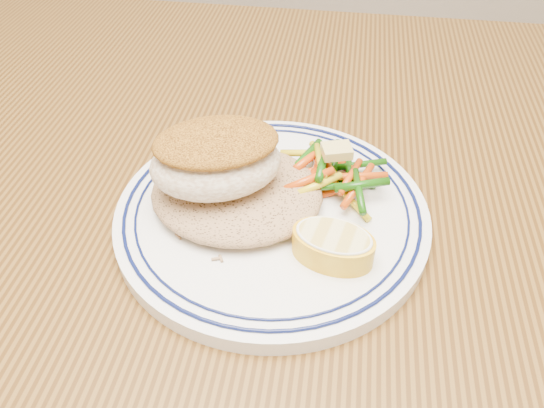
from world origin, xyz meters
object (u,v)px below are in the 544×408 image
(rice_pilaf, at_px, (237,189))
(vegetable_pile, at_px, (331,173))
(plate, at_px, (272,213))
(fish_fillet, at_px, (216,158))
(lemon_wedge, at_px, (333,245))
(dining_table, at_px, (315,279))

(rice_pilaf, bearing_deg, vegetable_pile, 24.36)
(rice_pilaf, bearing_deg, plate, -7.24)
(plate, xyz_separation_m, vegetable_pile, (0.05, 0.04, 0.02))
(fish_fillet, xyz_separation_m, vegetable_pile, (0.09, 0.04, -0.04))
(lemon_wedge, bearing_deg, dining_table, 100.77)
(rice_pilaf, height_order, lemon_wedge, rice_pilaf)
(dining_table, xyz_separation_m, rice_pilaf, (-0.07, -0.02, 0.13))
(plate, distance_m, rice_pilaf, 0.04)
(fish_fillet, height_order, vegetable_pile, fish_fillet)
(vegetable_pile, bearing_deg, plate, -140.03)
(rice_pilaf, distance_m, vegetable_pile, 0.09)
(plate, relative_size, lemon_wedge, 3.73)
(dining_table, height_order, fish_fillet, fish_fillet)
(lemon_wedge, bearing_deg, fish_fillet, 154.76)
(fish_fillet, relative_size, vegetable_pile, 1.24)
(fish_fillet, distance_m, vegetable_pile, 0.11)
(dining_table, distance_m, rice_pilaf, 0.15)
(dining_table, relative_size, plate, 5.49)
(vegetable_pile, xyz_separation_m, lemon_wedge, (0.01, -0.09, 0.00))
(dining_table, bearing_deg, rice_pilaf, -168.32)
(rice_pilaf, bearing_deg, lemon_wedge, -31.28)
(rice_pilaf, xyz_separation_m, lemon_wedge, (0.09, -0.05, -0.00))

